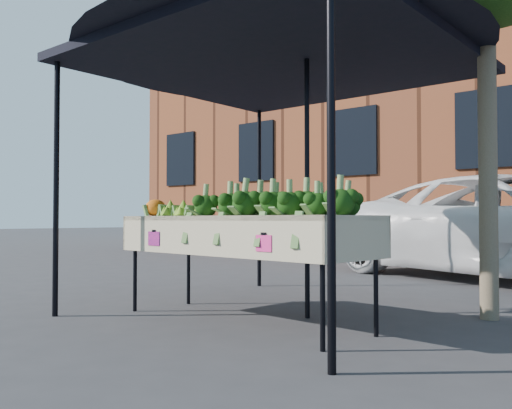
% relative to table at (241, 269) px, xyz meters
% --- Properties ---
extents(ground, '(90.00, 90.00, 0.00)m').
position_rel_table_xyz_m(ground, '(0.09, -0.03, -0.45)').
color(ground, '#303033').
extents(table, '(2.46, 1.02, 0.90)m').
position_rel_table_xyz_m(table, '(0.00, 0.00, 0.00)').
color(table, beige).
rests_on(table, ground).
extents(canopy, '(3.16, 3.16, 2.74)m').
position_rel_table_xyz_m(canopy, '(-0.03, 0.61, 0.92)').
color(canopy, black).
rests_on(canopy, ground).
extents(broccoli_heap, '(1.55, 0.58, 0.27)m').
position_rel_table_xyz_m(broccoli_heap, '(0.36, 0.03, 0.58)').
color(broccoli_heap, black).
rests_on(broccoli_heap, table).
extents(romanesco_cluster, '(0.44, 0.58, 0.21)m').
position_rel_table_xyz_m(romanesco_cluster, '(-0.66, 0.04, 0.55)').
color(romanesco_cluster, '#6EAB23').
rests_on(romanesco_cluster, table).
extents(cauliflower_pair, '(0.21, 0.21, 0.19)m').
position_rel_table_xyz_m(cauliflower_pair, '(-1.05, -0.05, 0.54)').
color(cauliflower_pair, orange).
rests_on(cauliflower_pair, table).
extents(street_tree, '(2.32, 2.32, 4.57)m').
position_rel_table_xyz_m(street_tree, '(1.57, 1.49, 1.84)').
color(street_tree, '#1E4C14').
rests_on(street_tree, ground).
extents(building_left, '(12.00, 8.00, 9.00)m').
position_rel_table_xyz_m(building_left, '(-4.91, 11.97, 4.05)').
color(building_left, brown).
rests_on(building_left, ground).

